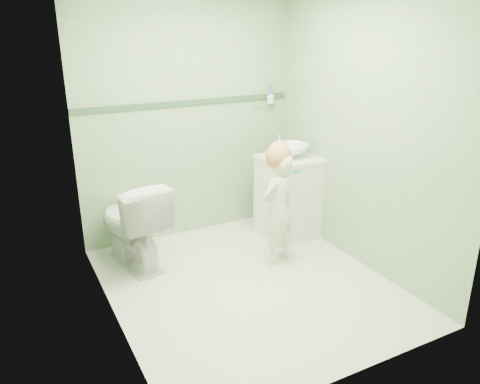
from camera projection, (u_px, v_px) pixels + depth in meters
ground at (248, 284)px, 3.98m from camera, size 2.50×2.50×0.00m
room_shell at (249, 146)px, 3.57m from camera, size 2.50×2.54×2.40m
trim_stripe at (188, 103)px, 4.55m from camera, size 2.20×0.02×0.05m
vanity at (288, 198)px, 4.79m from camera, size 0.52×0.50×0.80m
counter at (289, 159)px, 4.65m from camera, size 0.54×0.52×0.04m
basin at (290, 151)px, 4.63m from camera, size 0.37×0.37×0.13m
faucet at (280, 139)px, 4.75m from camera, size 0.03×0.13×0.18m
cup_holder at (270, 99)px, 4.90m from camera, size 0.26×0.07×0.21m
toilet at (132, 223)px, 4.18m from camera, size 0.59×0.86×0.80m
toddler at (278, 209)px, 4.21m from camera, size 0.43×0.35×1.03m
hair_cap at (278, 156)px, 4.07m from camera, size 0.23×0.23×0.23m
teal_toothbrush at (296, 172)px, 4.05m from camera, size 0.10×0.14×0.08m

